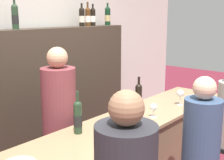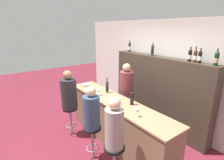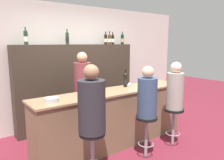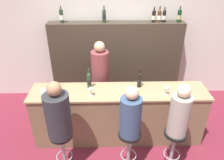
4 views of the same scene
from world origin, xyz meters
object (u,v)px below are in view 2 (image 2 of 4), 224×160
Objects in this scene: metal_bowl at (86,85)px; wine_bottle_backbar_0 at (130,47)px; wine_glass_1 at (118,101)px; bar_stool_middle at (92,134)px; wine_bottle_backbar_2 at (190,55)px; wine_bottle_backbar_3 at (195,56)px; wine_bottle_backbar_4 at (200,57)px; bartender at (126,99)px; guest_seated_left at (69,92)px; guest_seated_right at (114,126)px; wine_glass_0 at (99,90)px; bar_stool_right at (114,155)px; wine_bottle_counter_1 at (132,98)px; wine_bottle_backbar_1 at (152,50)px; wine_bottle_counter_0 at (107,87)px; wine_bottle_backbar_5 at (217,59)px; guest_seated_middle at (91,110)px; bar_stool_left at (70,114)px; wine_glass_2 at (137,110)px.

wine_bottle_backbar_0 is at bearing 86.17° from metal_bowl.
bar_stool_middle is at bearing -100.95° from wine_glass_1.
bar_stool_middle is (-0.10, -0.52, -0.56)m from wine_glass_1.
wine_bottle_backbar_3 is at bearing 0.00° from wine_bottle_backbar_2.
wine_bottle_backbar_4 is 0.17× the size of bartender.
wine_bottle_backbar_3 is at bearing 180.00° from wine_bottle_backbar_4.
guest_seated_left is 1.66m from guest_seated_right.
metal_bowl is (-0.70, 0.07, -0.08)m from wine_glass_0.
wine_bottle_backbar_0 is at bearing 133.86° from bar_stool_right.
wine_bottle_counter_1 is 1.44m from wine_bottle_backbar_2.
wine_bottle_backbar_4 is 1.77m from wine_glass_1.
wine_bottle_backbar_0 is at bearing 180.00° from wine_bottle_backbar_4.
wine_bottle_backbar_1 reaches higher than bartender.
wine_bottle_backbar_1 is 0.19× the size of bartender.
wine_bottle_backbar_2 is at bearing 50.57° from guest_seated_left.
bar_stool_middle is at bearing -79.36° from wine_bottle_backbar_1.
wine_bottle_counter_0 is 1.10× the size of wine_bottle_backbar_0.
guest_seated_right is (1.28, -0.76, -0.10)m from wine_bottle_counter_0.
bartender reaches higher than wine_bottle_counter_1.
bartender is (-1.04, -0.74, -1.12)m from wine_bottle_backbar_2.
metal_bowl is (-0.09, -1.35, -0.87)m from wine_bottle_backbar_0.
wine_bottle_backbar_5 is 2.34× the size of wine_glass_1.
wine_bottle_backbar_2 reaches higher than guest_seated_middle.
guest_seated_left is at bearing -107.91° from wine_bottle_backbar_1.
wine_glass_1 is at bearing 25.38° from guest_seated_left.
wine_bottle_backbar_5 is at bearing 54.74° from wine_glass_1.
guest_seated_left is 1.74m from bar_stool_right.
wine_bottle_backbar_3 reaches higher than bar_stool_left.
wine_bottle_backbar_2 reaches higher than wine_glass_0.
wine_bottle_backbar_1 is at bearing 118.17° from guest_seated_right.
wine_bottle_backbar_5 reaches higher than wine_glass_0.
wine_bottle_backbar_2 is at bearing -0.00° from wine_bottle_backbar_1.
guest_seated_right reaches higher than bar_stool_left.
wine_glass_1 is 0.80× the size of wine_glass_2.
wine_bottle_backbar_1 is 2.44× the size of wine_glass_1.
wine_bottle_backbar_4 is 0.30m from wine_bottle_backbar_5.
wine_bottle_backbar_5 is (1.71, 1.17, 0.76)m from wine_bottle_counter_0.
bar_stool_left is 0.83× the size of guest_seated_right.
wine_bottle_backbar_0 is (-0.57, 1.17, 0.77)m from wine_bottle_counter_0.
wine_bottle_backbar_4 reaches higher than bar_stool_left.
wine_glass_1 reaches higher than bar_stool_left.
wine_bottle_backbar_4 reaches higher than wine_bottle_counter_0.
wine_bottle_backbar_1 is at bearing 108.10° from wine_glass_1.
wine_bottle_backbar_0 is at bearing 133.86° from guest_seated_right.
wine_bottle_counter_1 reaches higher than wine_glass_1.
wine_bottle_backbar_3 is (0.11, 0.00, 0.00)m from wine_bottle_backbar_2.
wine_bottle_backbar_1 is 1.09× the size of wine_bottle_backbar_2.
wine_glass_0 is at bearing 180.00° from wine_glass_1.
bar_stool_left is (-0.62, -1.93, -1.37)m from wine_bottle_backbar_1.
wine_bottle_counter_1 reaches higher than bar_stool_left.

